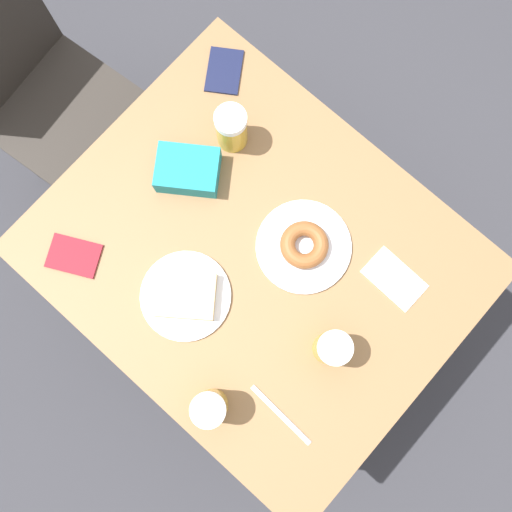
# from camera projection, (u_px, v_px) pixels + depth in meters

# --- Properties ---
(ground_plane) EXTENTS (8.00, 8.00, 0.00)m
(ground_plane) POSITION_uv_depth(u_px,v_px,m) (256.00, 290.00, 2.12)
(ground_plane) COLOR #333338
(table) EXTENTS (0.84, 1.02, 0.72)m
(table) POSITION_uv_depth(u_px,v_px,m) (256.00, 261.00, 1.47)
(table) COLOR olive
(table) RESTS_ON ground_plane
(chair) EXTENTS (0.44, 0.44, 0.87)m
(chair) POSITION_uv_depth(u_px,v_px,m) (34.00, 88.00, 1.68)
(chair) COLOR #2D2823
(chair) RESTS_ON ground_plane
(plate_with_cake) EXTENTS (0.22, 0.22, 0.04)m
(plate_with_cake) POSITION_uv_depth(u_px,v_px,m) (185.00, 295.00, 1.38)
(plate_with_cake) COLOR silver
(plate_with_cake) RESTS_ON table
(plate_with_donut) EXTENTS (0.24, 0.24, 0.05)m
(plate_with_donut) POSITION_uv_depth(u_px,v_px,m) (304.00, 246.00, 1.40)
(plate_with_donut) COLOR silver
(plate_with_donut) RESTS_ON table
(beer_mug_left) EXTENTS (0.08, 0.08, 0.13)m
(beer_mug_left) POSITION_uv_depth(u_px,v_px,m) (231.00, 128.00, 1.40)
(beer_mug_left) COLOR gold
(beer_mug_left) RESTS_ON table
(beer_mug_center) EXTENTS (0.08, 0.08, 0.13)m
(beer_mug_center) POSITION_uv_depth(u_px,v_px,m) (332.00, 348.00, 1.31)
(beer_mug_center) COLOR gold
(beer_mug_center) RESTS_ON table
(beer_mug_right) EXTENTS (0.08, 0.08, 0.13)m
(beer_mug_right) POSITION_uv_depth(u_px,v_px,m) (210.00, 408.00, 1.29)
(beer_mug_right) COLOR gold
(beer_mug_right) RESTS_ON table
(napkin_folded) EXTENTS (0.09, 0.15, 0.00)m
(napkin_folded) POSITION_uv_depth(u_px,v_px,m) (394.00, 279.00, 1.40)
(napkin_folded) COLOR white
(napkin_folded) RESTS_ON table
(fork) EXTENTS (0.02, 0.19, 0.00)m
(fork) POSITION_uv_depth(u_px,v_px,m) (281.00, 415.00, 1.35)
(fork) COLOR silver
(fork) RESTS_ON table
(passport_near_edge) EXTENTS (0.15, 0.14, 0.01)m
(passport_near_edge) POSITION_uv_depth(u_px,v_px,m) (224.00, 71.00, 1.49)
(passport_near_edge) COLOR #141938
(passport_near_edge) RESTS_ON table
(passport_far_edge) EXTENTS (0.14, 0.15, 0.01)m
(passport_far_edge) POSITION_uv_depth(u_px,v_px,m) (74.00, 256.00, 1.41)
(passport_far_edge) COLOR maroon
(passport_far_edge) RESTS_ON table
(blue_pouch) EXTENTS (0.18, 0.19, 0.06)m
(blue_pouch) POSITION_uv_depth(u_px,v_px,m) (188.00, 170.00, 1.42)
(blue_pouch) COLOR teal
(blue_pouch) RESTS_ON table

